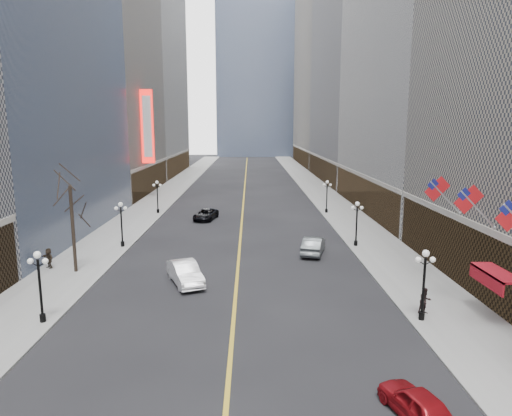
{
  "coord_description": "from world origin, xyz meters",
  "views": [
    {
      "loc": [
        1.06,
        3.26,
        12.11
      ],
      "look_at": [
        1.3,
        21.32,
        8.85
      ],
      "focal_mm": 32.0,
      "sensor_mm": 36.0,
      "label": 1
    }
  ],
  "objects_px": {
    "streetlamp_west_3": "(157,193)",
    "car_sb_far": "(313,245)",
    "streetlamp_west_1": "(39,279)",
    "car_nb_mid": "(185,273)",
    "streetlamp_west_2": "(121,220)",
    "car_sb_mid": "(417,404)",
    "streetlamp_east_1": "(424,278)",
    "car_nb_far": "(206,214)",
    "streetlamp_east_2": "(357,219)",
    "streetlamp_east_3": "(327,193)"
  },
  "relations": [
    {
      "from": "streetlamp_west_3",
      "to": "car_sb_far",
      "type": "relative_size",
      "value": 0.88
    },
    {
      "from": "streetlamp_west_1",
      "to": "streetlamp_west_3",
      "type": "xyz_separation_m",
      "value": [
        0.0,
        36.0,
        0.0
      ]
    },
    {
      "from": "streetlamp_west_3",
      "to": "car_nb_mid",
      "type": "height_order",
      "value": "streetlamp_west_3"
    },
    {
      "from": "streetlamp_west_2",
      "to": "car_sb_mid",
      "type": "height_order",
      "value": "streetlamp_west_2"
    },
    {
      "from": "streetlamp_west_1",
      "to": "streetlamp_west_2",
      "type": "xyz_separation_m",
      "value": [
        0.0,
        18.0,
        0.0
      ]
    },
    {
      "from": "streetlamp_west_2",
      "to": "car_sb_mid",
      "type": "distance_m",
      "value": 34.02
    },
    {
      "from": "streetlamp_east_1",
      "to": "streetlamp_west_2",
      "type": "bearing_deg",
      "value": 142.67
    },
    {
      "from": "car_nb_far",
      "to": "car_sb_far",
      "type": "xyz_separation_m",
      "value": [
        11.88,
        -16.35,
        0.14
      ]
    },
    {
      "from": "streetlamp_west_1",
      "to": "car_nb_mid",
      "type": "distance_m",
      "value": 10.87
    },
    {
      "from": "streetlamp_east_1",
      "to": "streetlamp_west_2",
      "type": "distance_m",
      "value": 29.68
    },
    {
      "from": "streetlamp_east_2",
      "to": "streetlamp_west_2",
      "type": "bearing_deg",
      "value": 180.0
    },
    {
      "from": "streetlamp_west_1",
      "to": "streetlamp_east_1",
      "type": "bearing_deg",
      "value": 0.0
    },
    {
      "from": "streetlamp_east_3",
      "to": "car_nb_far",
      "type": "bearing_deg",
      "value": -165.99
    },
    {
      "from": "streetlamp_east_2",
      "to": "car_nb_far",
      "type": "height_order",
      "value": "streetlamp_east_2"
    },
    {
      "from": "streetlamp_west_3",
      "to": "car_nb_mid",
      "type": "relative_size",
      "value": 0.86
    },
    {
      "from": "streetlamp_west_3",
      "to": "car_nb_far",
      "type": "relative_size",
      "value": 0.89
    },
    {
      "from": "streetlamp_east_3",
      "to": "car_nb_mid",
      "type": "distance_m",
      "value": 32.84
    },
    {
      "from": "streetlamp_east_1",
      "to": "streetlamp_west_2",
      "type": "xyz_separation_m",
      "value": [
        -23.6,
        18.0,
        0.0
      ]
    },
    {
      "from": "streetlamp_west_2",
      "to": "car_nb_mid",
      "type": "height_order",
      "value": "streetlamp_west_2"
    },
    {
      "from": "streetlamp_east_2",
      "to": "streetlamp_west_3",
      "type": "relative_size",
      "value": 1.0
    },
    {
      "from": "streetlamp_west_1",
      "to": "streetlamp_west_3",
      "type": "height_order",
      "value": "same"
    },
    {
      "from": "streetlamp_east_2",
      "to": "car_sb_far",
      "type": "height_order",
      "value": "streetlamp_east_2"
    },
    {
      "from": "streetlamp_east_2",
      "to": "car_sb_mid",
      "type": "bearing_deg",
      "value": -97.8
    },
    {
      "from": "streetlamp_east_3",
      "to": "streetlamp_west_3",
      "type": "distance_m",
      "value": 23.6
    },
    {
      "from": "streetlamp_west_2",
      "to": "car_sb_far",
      "type": "height_order",
      "value": "streetlamp_west_2"
    },
    {
      "from": "streetlamp_west_3",
      "to": "car_sb_mid",
      "type": "bearing_deg",
      "value": -66.49
    },
    {
      "from": "streetlamp_west_2",
      "to": "streetlamp_west_3",
      "type": "xyz_separation_m",
      "value": [
        0.0,
        18.0,
        0.0
      ]
    },
    {
      "from": "streetlamp_east_2",
      "to": "streetlamp_west_1",
      "type": "relative_size",
      "value": 1.0
    },
    {
      "from": "streetlamp_east_2",
      "to": "car_sb_far",
      "type": "bearing_deg",
      "value": -152.04
    },
    {
      "from": "car_nb_mid",
      "to": "car_nb_far",
      "type": "distance_m",
      "value": 24.61
    },
    {
      "from": "streetlamp_east_2",
      "to": "car_nb_mid",
      "type": "height_order",
      "value": "streetlamp_east_2"
    },
    {
      "from": "streetlamp_west_1",
      "to": "streetlamp_west_2",
      "type": "bearing_deg",
      "value": 90.0
    },
    {
      "from": "streetlamp_east_2",
      "to": "streetlamp_east_3",
      "type": "distance_m",
      "value": 18.0
    },
    {
      "from": "streetlamp_east_1",
      "to": "car_nb_mid",
      "type": "distance_m",
      "value": 17.5
    },
    {
      "from": "streetlamp_east_1",
      "to": "streetlamp_west_1",
      "type": "xyz_separation_m",
      "value": [
        -23.6,
        0.0,
        0.0
      ]
    },
    {
      "from": "car_nb_mid",
      "to": "car_sb_mid",
      "type": "distance_m",
      "value": 20.68
    },
    {
      "from": "car_nb_far",
      "to": "streetlamp_west_1",
      "type": "bearing_deg",
      "value": -90.08
    },
    {
      "from": "streetlamp_east_3",
      "to": "car_sb_far",
      "type": "relative_size",
      "value": 0.88
    },
    {
      "from": "streetlamp_east_2",
      "to": "car_sb_far",
      "type": "distance_m",
      "value": 5.67
    },
    {
      "from": "streetlamp_east_3",
      "to": "streetlamp_west_2",
      "type": "xyz_separation_m",
      "value": [
        -23.6,
        -18.0,
        0.0
      ]
    },
    {
      "from": "streetlamp_east_1",
      "to": "streetlamp_east_2",
      "type": "xyz_separation_m",
      "value": [
        0.0,
        18.0,
        0.0
      ]
    },
    {
      "from": "car_nb_mid",
      "to": "streetlamp_west_3",
      "type": "bearing_deg",
      "value": 82.87
    },
    {
      "from": "streetlamp_west_1",
      "to": "streetlamp_west_3",
      "type": "bearing_deg",
      "value": 90.0
    },
    {
      "from": "streetlamp_east_1",
      "to": "streetlamp_west_1",
      "type": "relative_size",
      "value": 1.0
    },
    {
      "from": "streetlamp_west_3",
      "to": "streetlamp_west_1",
      "type": "bearing_deg",
      "value": -90.0
    },
    {
      "from": "streetlamp_east_3",
      "to": "streetlamp_west_1",
      "type": "relative_size",
      "value": 1.0
    },
    {
      "from": "streetlamp_east_1",
      "to": "car_nb_far",
      "type": "bearing_deg",
      "value": 117.43
    },
    {
      "from": "car_nb_mid",
      "to": "car_sb_mid",
      "type": "xyz_separation_m",
      "value": [
        12.01,
        -16.84,
        -0.17
      ]
    },
    {
      "from": "streetlamp_east_1",
      "to": "streetlamp_west_1",
      "type": "distance_m",
      "value": 23.6
    },
    {
      "from": "streetlamp_east_1",
      "to": "car_nb_far",
      "type": "height_order",
      "value": "streetlamp_east_1"
    }
  ]
}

